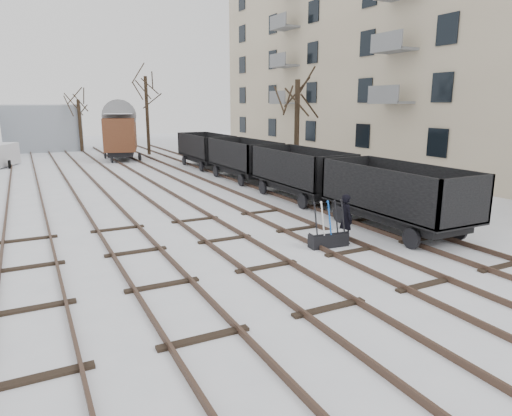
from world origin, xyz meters
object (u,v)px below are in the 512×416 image
Objects in this scene: ground_frame at (328,238)px; freight_wagon_a at (396,206)px; box_van_wagon at (121,133)px; worker at (346,219)px.

freight_wagon_a is (3.29, 0.50, 0.63)m from ground_frame.
box_van_wagon is at bearing 97.63° from ground_frame.
worker is 2.57m from freight_wagon_a.
ground_frame is 27.15m from box_van_wagon.
ground_frame is 0.25× the size of freight_wagon_a.
worker is at bearing 12.42° from ground_frame.
box_van_wagon reaches higher than ground_frame.
box_van_wagon reaches higher than freight_wagon_a.
freight_wagon_a is at bearing -73.54° from worker.
box_van_wagon is (-2.08, 26.95, 1.39)m from worker.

